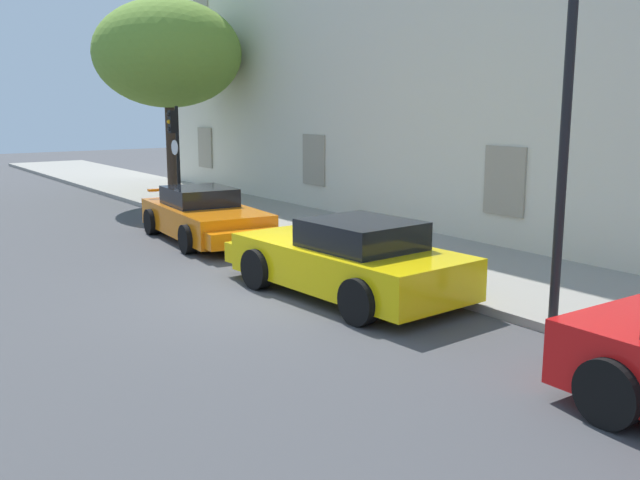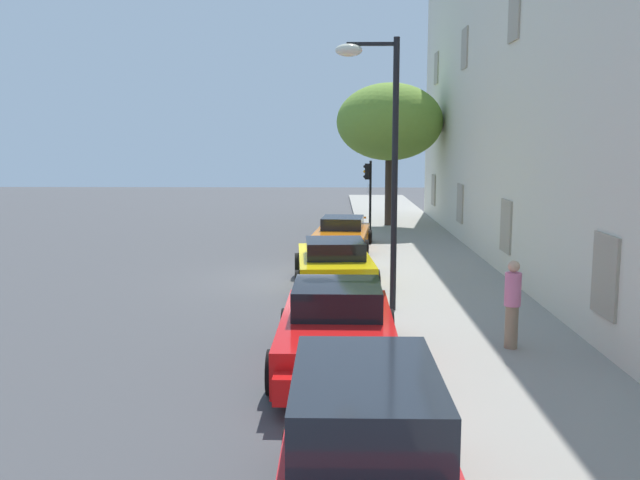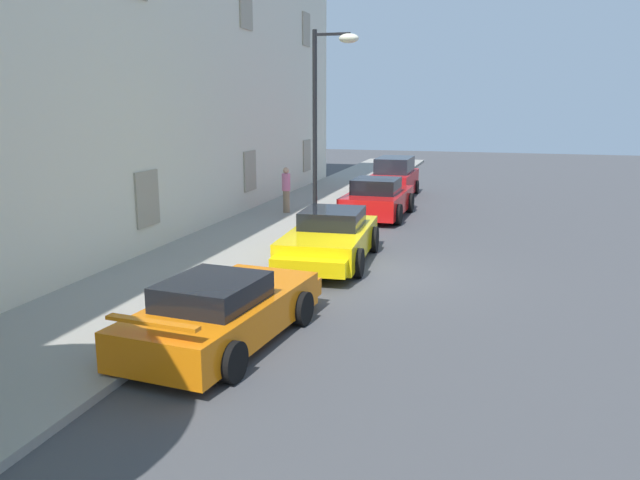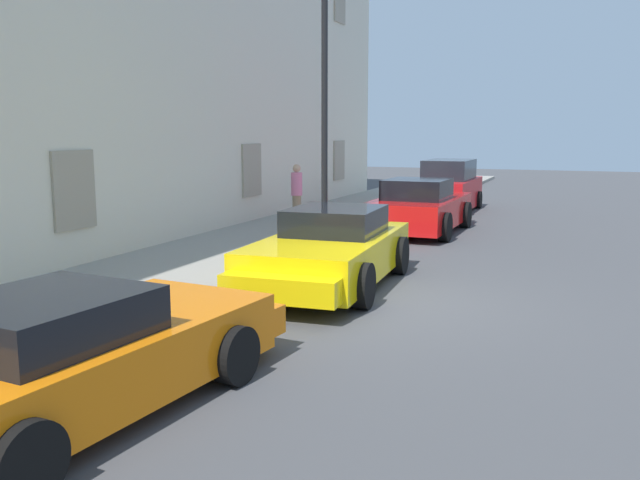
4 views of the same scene
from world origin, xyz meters
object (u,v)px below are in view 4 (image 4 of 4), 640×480
sportscar_yellow_flank (327,253)px  sportscar_white_middle (421,208)px  hatchback_parked (449,188)px  street_lamp (342,55)px  pedestrian_admiring (297,193)px  sportscar_red_lead (87,353)px

sportscar_yellow_flank → sportscar_white_middle: 7.19m
hatchback_parked → street_lamp: (-8.94, 0.63, 3.53)m
sportscar_white_middle → hatchback_parked: (5.08, 0.27, 0.15)m
sportscar_white_middle → pedestrian_admiring: bearing=105.9°
street_lamp → hatchback_parked: bearing=-4.0°
sportscar_red_lead → street_lamp: street_lamp is taller
sportscar_red_lead → street_lamp: bearing=4.3°
street_lamp → pedestrian_admiring: 5.02m
hatchback_parked → sportscar_white_middle: bearing=-177.0°
sportscar_red_lead → pedestrian_admiring: bearing=14.4°
sportscar_red_lead → hatchback_parked: size_ratio=1.22×
sportscar_yellow_flank → sportscar_white_middle: bearing=0.5°
hatchback_parked → sportscar_red_lead: bearing=-179.8°
street_lamp → pedestrian_admiring: size_ratio=3.66×
sportscar_red_lead → sportscar_white_middle: size_ratio=1.02×
sportscar_white_middle → pedestrian_admiring: pedestrian_admiring is taller
sportscar_red_lead → hatchback_parked: bearing=0.2°
sportscar_red_lead → pedestrian_admiring: 12.38m
sportscar_yellow_flank → hatchback_parked: size_ratio=1.22×
sportscar_yellow_flank → hatchback_parked: hatchback_parked is taller
sportscar_yellow_flank → sportscar_red_lead: bearing=177.2°
sportscar_red_lead → sportscar_yellow_flank: size_ratio=1.00×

